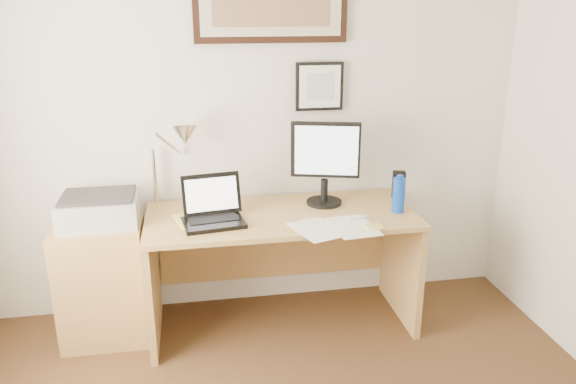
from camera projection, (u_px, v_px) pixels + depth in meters
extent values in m
cube|color=silver|center=(248.00, 120.00, 3.51)|extent=(3.50, 0.02, 2.50)
cube|color=#AE8448|center=(103.00, 282.00, 3.34)|extent=(0.50, 0.40, 0.73)
cylinder|color=#0D41B5|center=(399.00, 195.00, 3.35)|extent=(0.07, 0.07, 0.21)
cylinder|color=#0D41B5|center=(400.00, 177.00, 3.31)|extent=(0.04, 0.04, 0.02)
cube|color=black|center=(399.00, 185.00, 3.60)|extent=(0.09, 0.08, 0.17)
cube|color=white|center=(317.00, 229.00, 3.11)|extent=(0.31, 0.37, 0.00)
cube|color=white|center=(353.00, 227.00, 3.15)|extent=(0.26, 0.35, 0.00)
cube|color=#E3CB6B|center=(374.00, 227.00, 3.14)|extent=(0.09, 0.09, 0.01)
cylinder|color=white|center=(357.00, 218.00, 3.25)|extent=(0.14, 0.06, 0.02)
imported|color=#D9D366|center=(178.00, 223.00, 3.18)|extent=(0.24, 0.29, 0.02)
cube|color=#AE8448|center=(281.00, 216.00, 3.35)|extent=(1.60, 0.70, 0.03)
cube|color=#AE8448|center=(153.00, 283.00, 3.35)|extent=(0.04, 0.65, 0.72)
cube|color=#AE8448|center=(401.00, 263.00, 3.60)|extent=(0.04, 0.65, 0.72)
cube|color=#AE8448|center=(274.00, 238.00, 3.75)|extent=(1.50, 0.03, 0.55)
cube|color=black|center=(214.00, 223.00, 3.18)|extent=(0.37, 0.29, 0.02)
cube|color=black|center=(213.00, 219.00, 3.20)|extent=(0.30, 0.17, 0.00)
cube|color=black|center=(212.00, 194.00, 3.26)|extent=(0.35, 0.12, 0.23)
cube|color=white|center=(212.00, 194.00, 3.25)|extent=(0.30, 0.10, 0.18)
cylinder|color=black|center=(324.00, 202.00, 3.51)|extent=(0.22, 0.22, 0.02)
cylinder|color=black|center=(324.00, 190.00, 3.49)|extent=(0.04, 0.04, 0.14)
cube|color=black|center=(326.00, 150.00, 3.39)|extent=(0.41, 0.14, 0.34)
cube|color=silver|center=(326.00, 151.00, 3.38)|extent=(0.37, 0.10, 0.30)
cube|color=#ACACAF|center=(100.00, 211.00, 3.23)|extent=(0.44, 0.34, 0.16)
cube|color=#2F2F2F|center=(98.00, 196.00, 3.20)|extent=(0.40, 0.30, 0.02)
cylinder|color=silver|center=(155.00, 177.00, 3.44)|extent=(0.02, 0.02, 0.36)
cylinder|color=silver|center=(169.00, 144.00, 3.33)|extent=(0.15, 0.23, 0.19)
cone|color=silver|center=(185.00, 136.00, 3.27)|extent=(0.16, 0.18, 0.15)
cube|color=black|center=(271.00, 2.00, 3.29)|extent=(0.92, 0.03, 0.47)
cube|color=beige|center=(272.00, 2.00, 3.27)|extent=(0.84, 0.01, 0.39)
cube|color=brown|center=(272.00, 2.00, 3.27)|extent=(0.70, 0.00, 0.28)
cube|color=black|center=(319.00, 86.00, 3.50)|extent=(0.30, 0.02, 0.30)
cube|color=white|center=(320.00, 87.00, 3.48)|extent=(0.26, 0.00, 0.26)
cube|color=#B7BCC1|center=(320.00, 87.00, 3.48)|extent=(0.17, 0.00, 0.17)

